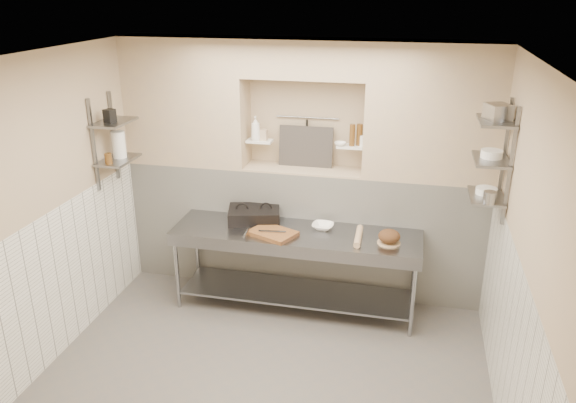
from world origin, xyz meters
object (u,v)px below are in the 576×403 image
(rolling_pin, at_px, (358,236))
(bread_loaf, at_px, (389,236))
(panini_press, at_px, (254,215))
(jug_left, at_px, (119,145))
(cutting_board, at_px, (273,233))
(mixing_bowl, at_px, (323,226))
(bottle_soap, at_px, (256,128))
(bowl_alcove, at_px, (340,144))
(prep_table, at_px, (295,255))

(rolling_pin, distance_m, bread_loaf, 0.31)
(panini_press, xyz_separation_m, jug_left, (-1.37, -0.27, 0.78))
(rolling_pin, height_order, bread_loaf, bread_loaf)
(bread_loaf, bearing_deg, cutting_board, -177.01)
(cutting_board, distance_m, rolling_pin, 0.88)
(mixing_bowl, distance_m, jug_left, 2.30)
(panini_press, height_order, bottle_soap, bottle_soap)
(cutting_board, bearing_deg, rolling_pin, 5.83)
(mixing_bowl, height_order, bowl_alcove, bowl_alcove)
(prep_table, relative_size, jug_left, 9.31)
(panini_press, bearing_deg, cutting_board, -61.26)
(mixing_bowl, relative_size, rolling_pin, 0.51)
(panini_press, relative_size, rolling_pin, 1.41)
(prep_table, distance_m, mixing_bowl, 0.42)
(rolling_pin, relative_size, bowl_alcove, 3.63)
(cutting_board, bearing_deg, panini_press, 133.20)
(bread_loaf, bearing_deg, jug_left, -179.40)
(mixing_bowl, xyz_separation_m, bread_loaf, (0.70, -0.21, 0.05))
(panini_press, relative_size, bread_loaf, 2.87)
(cutting_board, height_order, jug_left, jug_left)
(bottle_soap, bearing_deg, prep_table, -43.63)
(panini_press, relative_size, jug_left, 2.25)
(cutting_board, relative_size, jug_left, 1.63)
(panini_press, relative_size, cutting_board, 1.38)
(mixing_bowl, distance_m, bottle_soap, 1.29)
(cutting_board, relative_size, mixing_bowl, 2.02)
(rolling_pin, bearing_deg, jug_left, -178.71)
(panini_press, relative_size, bottle_soap, 2.35)
(bottle_soap, bearing_deg, jug_left, -154.49)
(prep_table, bearing_deg, mixing_bowl, 30.59)
(cutting_board, relative_size, rolling_pin, 1.03)
(bottle_soap, bearing_deg, rolling_pin, -24.84)
(prep_table, distance_m, bottle_soap, 1.43)
(prep_table, relative_size, bottle_soap, 9.74)
(panini_press, relative_size, bowl_alcove, 5.13)
(bread_loaf, bearing_deg, bowl_alcove, 135.56)
(bread_loaf, relative_size, bowl_alcove, 1.79)
(prep_table, height_order, panini_press, panini_press)
(mixing_bowl, bearing_deg, bowl_alcove, 74.16)
(panini_press, bearing_deg, bottle_soap, 86.16)
(panini_press, distance_m, rolling_pin, 1.18)
(jug_left, bearing_deg, mixing_bowl, 6.40)
(panini_press, bearing_deg, bread_loaf, -23.86)
(cutting_board, xyz_separation_m, bottle_soap, (-0.35, 0.65, 0.93))
(rolling_pin, bearing_deg, cutting_board, -174.17)
(prep_table, distance_m, cutting_board, 0.37)
(rolling_pin, bearing_deg, mixing_bowl, 155.26)
(cutting_board, distance_m, bottle_soap, 1.19)
(bowl_alcove, distance_m, jug_left, 2.32)
(prep_table, bearing_deg, bread_loaf, -3.25)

